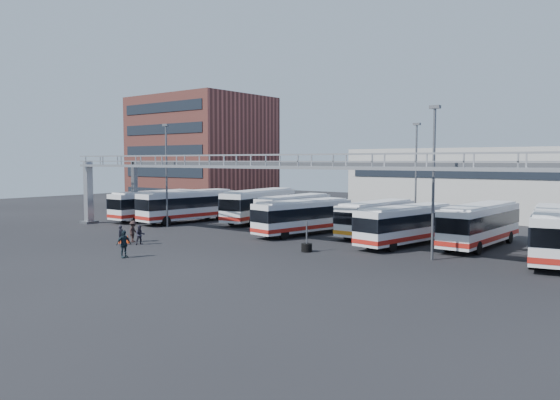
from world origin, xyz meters
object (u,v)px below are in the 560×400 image
Objects in this scene: bus_3 at (294,209)px; pedestrian_a at (121,235)px; light_pole_mid at (434,174)px; light_pole_left at (166,169)px; pedestrian_c at (133,231)px; pedestrian_b at (140,235)px; bus_7 at (480,224)px; bus_4 at (303,216)px; bus_5 at (376,217)px; pedestrian_d at (124,244)px; cone_left at (121,239)px; bus_0 at (154,204)px; bus_8 at (554,232)px; tire_stack at (307,247)px; bus_6 at (406,224)px; cone_right at (128,239)px; bus_2 at (260,204)px; bus_1 at (188,205)px; light_pole_back at (416,170)px.

bus_3 is 6.59× the size of pedestrian_a.
light_pole_left is at bearing 177.95° from light_pole_mid.
pedestrian_c is at bearing -55.47° from light_pole_left.
pedestrian_a is 1.00× the size of pedestrian_b.
bus_7 is at bearing 84.51° from light_pole_mid.
bus_3 is at bearing 143.23° from bus_4.
bus_5 reaches higher than pedestrian_d.
bus_4 reaches higher than cone_left.
pedestrian_a is at bearing -57.85° from light_pole_left.
pedestrian_b is at bearing -43.36° from bus_0.
bus_8 is 5.21× the size of tire_stack.
light_pole_mid is 8.80m from bus_8.
pedestrian_b is at bearing -133.95° from pedestrian_c.
bus_0 is at bearing -161.55° from bus_3.
bus_3 is 0.88× the size of bus_8.
bus_8 is at bearing 9.14° from bus_6.
pedestrian_b is at bearing -108.48° from bus_4.
bus_8 is (25.16, -5.09, 0.20)m from bus_3.
cone_right is at bearing 12.75° from pedestrian_a.
bus_6 is (4.47, -3.49, 0.04)m from bus_5.
tire_stack is at bearing 21.95° from cone_right.
pedestrian_c is (-22.25, -7.35, -4.85)m from light_pole_mid.
bus_7 reaches higher than bus_6.
bus_7 is 16.47× the size of cone_left.
bus_2 is at bearing 26.55° from bus_0.
pedestrian_c is (11.84, -11.66, -0.92)m from bus_0.
pedestrian_c is at bearing -160.63° from tire_stack.
bus_4 is (-13.95, 4.69, -4.00)m from light_pole_mid.
bus_2 is at bearing 175.85° from bus_7.
bus_2 is at bearing 177.47° from bus_3.
light_pole_left is at bearing -64.38° from bus_1.
pedestrian_a is 0.69× the size of tire_stack.
light_pole_back is 26.63m from pedestrian_b.
pedestrian_d is at bearing -86.07° from bus_3.
bus_4 reaches higher than bus_5.
pedestrian_a is 1.01m from cone_right.
bus_4 is at bearing -171.30° from bus_6.
cone_right is (1.33, -17.88, -1.60)m from bus_2.
bus_4 is 6.01× the size of pedestrian_c.
pedestrian_c is at bearing 8.04° from pedestrian_a.
cone_right is at bearing -158.05° from tire_stack.
pedestrian_b is at bearing 5.78° from cone_right.
light_pole_mid reaches higher than pedestrian_a.
bus_7 is 27.79m from pedestrian_a.
bus_7 is 6.33m from bus_8.
pedestrian_c is (-0.45, 1.51, 0.10)m from pedestrian_a.
bus_0 is 0.92× the size of bus_8.
bus_0 is at bearing -169.75° from bus_5.
bus_1 is 0.97× the size of bus_2.
bus_2 is 6.25× the size of pedestrian_d.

